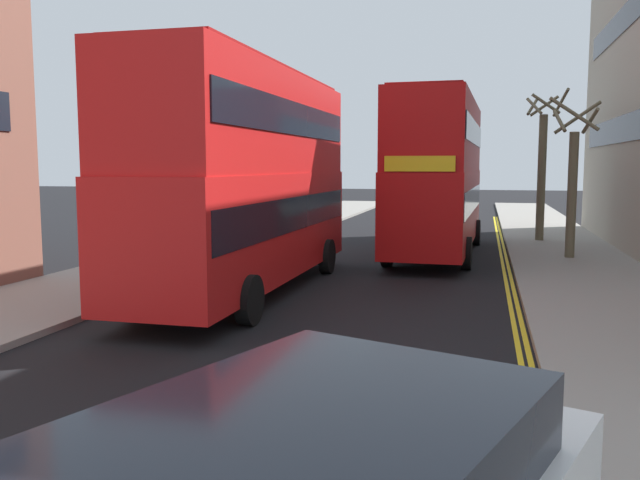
# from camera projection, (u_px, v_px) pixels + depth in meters

# --- Properties ---
(sidewalk_right) EXTENTS (4.00, 80.00, 0.14)m
(sidewalk_right) POSITION_uv_depth(u_px,v_px,m) (602.00, 294.00, 16.41)
(sidewalk_right) COLOR gray
(sidewalk_right) RESTS_ON ground
(sidewalk_left) EXTENTS (4.00, 80.00, 0.14)m
(sidewalk_left) POSITION_uv_depth(u_px,v_px,m) (131.00, 273.00, 19.52)
(sidewalk_left) COLOR gray
(sidewalk_left) RESTS_ON ground
(kerb_line_outer) EXTENTS (0.10, 56.00, 0.01)m
(kerb_line_outer) POSITION_uv_depth(u_px,v_px,m) (518.00, 309.00, 14.99)
(kerb_line_outer) COLOR yellow
(kerb_line_outer) RESTS_ON ground
(kerb_line_inner) EXTENTS (0.10, 56.00, 0.01)m
(kerb_line_inner) POSITION_uv_depth(u_px,v_px,m) (511.00, 308.00, 15.03)
(kerb_line_inner) COLOR yellow
(kerb_line_inner) RESTS_ON ground
(double_decker_bus_away) EXTENTS (2.85, 10.82, 5.64)m
(double_decker_bus_away) POSITION_uv_depth(u_px,v_px,m) (248.00, 174.00, 16.68)
(double_decker_bus_away) COLOR red
(double_decker_bus_away) RESTS_ON ground
(double_decker_bus_oncoming) EXTENTS (3.05, 10.88, 5.64)m
(double_decker_bus_oncoming) POSITION_uv_depth(u_px,v_px,m) (438.00, 171.00, 23.83)
(double_decker_bus_oncoming) COLOR #B20F0F
(double_decker_bus_oncoming) RESTS_ON ground
(street_tree_mid) EXTENTS (1.65, 1.62, 6.20)m
(street_tree_mid) POSITION_uv_depth(u_px,v_px,m) (542.00, 168.00, 27.33)
(street_tree_mid) COLOR #6B6047
(street_tree_mid) RESTS_ON sidewalk_right
(street_tree_far) EXTENTS (1.83, 1.89, 5.34)m
(street_tree_far) POSITION_uv_depth(u_px,v_px,m) (573.00, 182.00, 22.16)
(street_tree_far) COLOR #6B6047
(street_tree_far) RESTS_ON sidewalk_right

